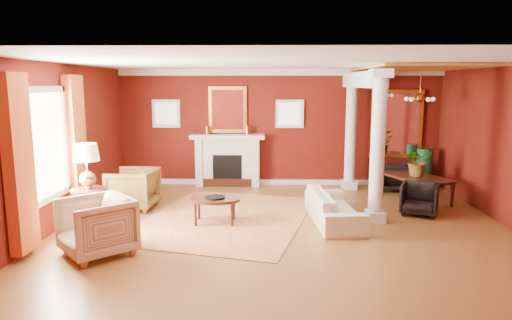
{
  "coord_description": "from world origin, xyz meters",
  "views": [
    {
      "loc": [
        -0.32,
        -7.96,
        2.54
      ],
      "look_at": [
        -0.52,
        0.33,
        1.15
      ],
      "focal_mm": 32.0,
      "sensor_mm": 36.0,
      "label": 1
    }
  ],
  "objects_px": {
    "sofa": "(334,202)",
    "side_table": "(87,171)",
    "armchair_leopard": "(133,187)",
    "armchair_stripe": "(96,224)",
    "coffee_table": "(215,201)",
    "dining_table": "(417,181)"
  },
  "relations": [
    {
      "from": "sofa",
      "to": "side_table",
      "type": "bearing_deg",
      "value": 90.35
    },
    {
      "from": "armchair_leopard",
      "to": "armchair_stripe",
      "type": "xyz_separation_m",
      "value": [
        0.2,
        -2.56,
        0.02
      ]
    },
    {
      "from": "coffee_table",
      "to": "dining_table",
      "type": "distance_m",
      "value": 4.6
    },
    {
      "from": "sofa",
      "to": "armchair_leopard",
      "type": "bearing_deg",
      "value": 73.23
    },
    {
      "from": "armchair_leopard",
      "to": "coffee_table",
      "type": "height_order",
      "value": "armchair_leopard"
    },
    {
      "from": "coffee_table",
      "to": "dining_table",
      "type": "bearing_deg",
      "value": 22.89
    },
    {
      "from": "armchair_stripe",
      "to": "side_table",
      "type": "bearing_deg",
      "value": 163.25
    },
    {
      "from": "sofa",
      "to": "armchair_stripe",
      "type": "distance_m",
      "value": 4.17
    },
    {
      "from": "sofa",
      "to": "armchair_stripe",
      "type": "height_order",
      "value": "armchair_stripe"
    },
    {
      "from": "side_table",
      "to": "coffee_table",
      "type": "bearing_deg",
      "value": 7.06
    },
    {
      "from": "sofa",
      "to": "side_table",
      "type": "xyz_separation_m",
      "value": [
        -4.41,
        -0.41,
        0.63
      ]
    },
    {
      "from": "dining_table",
      "to": "armchair_leopard",
      "type": "bearing_deg",
      "value": 75.21
    },
    {
      "from": "armchair_leopard",
      "to": "dining_table",
      "type": "relative_size",
      "value": 0.58
    },
    {
      "from": "coffee_table",
      "to": "side_table",
      "type": "relative_size",
      "value": 0.62
    },
    {
      "from": "armchair_stripe",
      "to": "side_table",
      "type": "relative_size",
      "value": 0.64
    },
    {
      "from": "armchair_stripe",
      "to": "dining_table",
      "type": "xyz_separation_m",
      "value": [
        5.83,
        3.38,
        -0.04
      ]
    },
    {
      "from": "armchair_leopard",
      "to": "dining_table",
      "type": "bearing_deg",
      "value": 102.58
    },
    {
      "from": "armchair_leopard",
      "to": "dining_table",
      "type": "distance_m",
      "value": 6.08
    },
    {
      "from": "armchair_stripe",
      "to": "coffee_table",
      "type": "xyz_separation_m",
      "value": [
        1.59,
        1.59,
        -0.05
      ]
    },
    {
      "from": "coffee_table",
      "to": "side_table",
      "type": "distance_m",
      "value": 2.3
    },
    {
      "from": "armchair_leopard",
      "to": "dining_table",
      "type": "height_order",
      "value": "armchair_leopard"
    },
    {
      "from": "armchair_leopard",
      "to": "side_table",
      "type": "relative_size",
      "value": 0.61
    }
  ]
}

